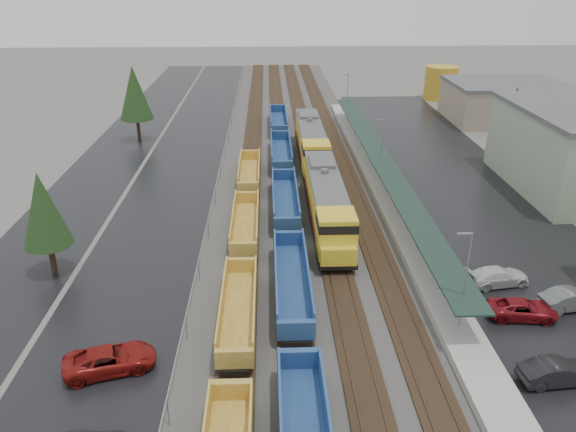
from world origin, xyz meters
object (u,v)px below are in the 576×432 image
Objects in this scene: parked_car_west_c at (110,360)px; parked_car_east_b at (522,309)px; locomotive_trail at (311,142)px; parked_car_east_a at (558,372)px; locomotive_lead at (327,203)px; well_string_yellow at (239,310)px; parked_car_east_e at (571,299)px; storage_tank at (441,83)px; parked_car_east_c at (498,277)px; well_string_blue at (288,235)px.

parked_car_west_c reaches higher than parked_car_east_b.
locomotive_trail reaches higher than parked_car_east_a.
locomotive_lead and locomotive_trail have the same top height.
well_string_yellow reaches higher than parked_car_east_e.
storage_tank is 84.07m from parked_car_east_a.
locomotive_trail is 4.19× the size of parked_car_east_c.
well_string_blue is 20.38× the size of parked_car_east_e.
locomotive_trail is 39.59m from parked_car_east_b.
parked_car_east_c is at bearing 38.94° from parked_car_east_e.
locomotive_lead is 3.78× the size of parked_car_west_c.
parked_car_east_e reaches higher than parked_car_east_b.
parked_car_west_c is at bearing 90.05° from parked_car_east_e.
well_string_yellow is 14.76× the size of parked_car_east_e.
locomotive_trail is at bearing 9.73° from parked_car_east_a.
locomotive_lead is at bearing 37.19° from parked_car_east_c.
storage_tank is at bearing 64.38° from locomotive_lead.
storage_tank reaches higher than well_string_blue.
parked_car_east_e is (21.03, -11.20, -0.37)m from well_string_blue.
well_string_yellow is at bearing -102.09° from locomotive_trail.
storage_tank is 72.33m from parked_car_east_c.
storage_tank is (28.26, 58.93, 0.57)m from locomotive_lead.
locomotive_lead is 1.00× the size of locomotive_trail.
storage_tank reaches higher than parked_car_east_a.
storage_tank is (28.26, 37.93, 0.57)m from locomotive_trail.
parked_car_east_a is 7.17m from parked_car_east_b.
well_string_yellow is 11.32× the size of storage_tank.
parked_car_east_e is at bearing -96.28° from parked_car_west_c.
locomotive_trail is at bearing 77.91° from well_string_yellow.
parked_car_east_e is at bearing 2.28° from well_string_yellow.
locomotive_lead reaches higher than well_string_yellow.
parked_car_east_a reaches higher than parked_car_east_c.
parked_car_east_b is 1.03× the size of parked_car_east_e.
parked_car_east_a reaches higher than parked_car_east_b.
parked_car_west_c is at bearing 105.48° from parked_car_east_b.
parked_car_west_c and parked_car_east_e have the same top height.
locomotive_lead is 4.19× the size of parked_car_east_c.
well_string_blue is at bearing -99.04° from locomotive_trail.
locomotive_trail is 4.48× the size of parked_car_east_e.
well_string_yellow reaches higher than parked_car_east_c.
parked_car_east_b is (0.83, 7.12, -0.09)m from parked_car_east_a.
parked_car_east_a is at bearing -62.92° from locomotive_lead.
storage_tank reaches higher than parked_car_east_e.
well_string_blue reaches higher than parked_car_east_c.
parked_car_west_c is at bearing -125.02° from well_string_blue.
well_string_yellow reaches higher than parked_car_west_c.
locomotive_trail is 4.57× the size of parked_car_east_a.
well_string_blue reaches higher than parked_car_east_a.
locomotive_lead is 23.00m from parked_car_east_e.
parked_car_west_c reaches higher than parked_car_east_c.
parked_car_east_c is (-15.46, -70.61, -2.42)m from storage_tank.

